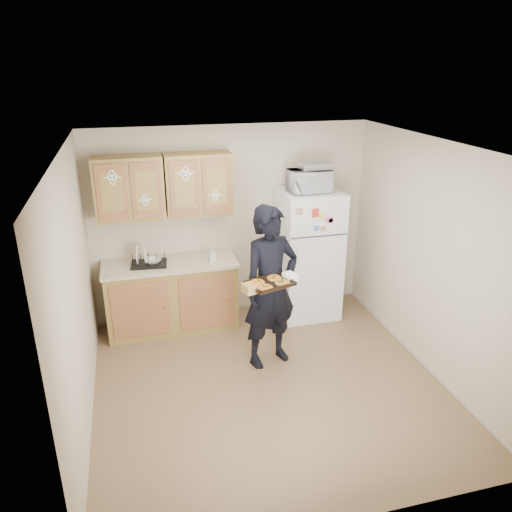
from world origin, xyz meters
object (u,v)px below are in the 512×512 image
(microwave, at_px, (309,181))
(dish_rack, at_px, (149,258))
(baking_tray, at_px, (270,284))
(person, at_px, (271,288))
(refrigerator, at_px, (308,254))

(microwave, relative_size, dish_rack, 1.18)
(microwave, bearing_deg, baking_tray, -128.20)
(person, xyz_separation_m, microwave, (0.76, 0.96, 0.92))
(refrigerator, xyz_separation_m, baking_tray, (-0.90, -1.29, 0.25))
(refrigerator, height_order, baking_tray, refrigerator)
(refrigerator, bearing_deg, baking_tray, -124.89)
(person, bearing_deg, refrigerator, 33.29)
(person, bearing_deg, dish_rack, 121.90)
(refrigerator, relative_size, dish_rack, 3.99)
(person, height_order, dish_rack, person)
(baking_tray, bearing_deg, dish_rack, 112.81)
(refrigerator, distance_m, microwave, 0.99)
(refrigerator, bearing_deg, microwave, -132.34)
(dish_rack, bearing_deg, baking_tray, -49.25)
(person, bearing_deg, microwave, 33.49)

